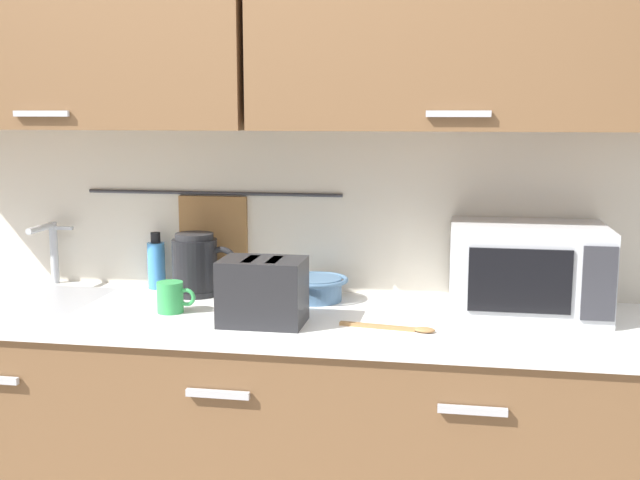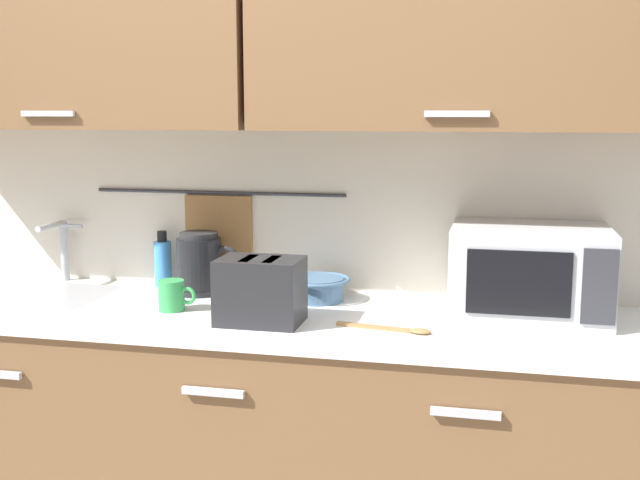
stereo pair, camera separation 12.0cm
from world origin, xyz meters
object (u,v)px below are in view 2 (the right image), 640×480
at_px(electric_kettle, 201,264).
at_px(mixing_bowl, 317,287).
at_px(toaster, 260,291).
at_px(dish_soap_bottle, 163,262).
at_px(mug_near_sink, 172,295).
at_px(wooden_spoon, 395,329).
at_px(microwave, 529,272).

xyz_separation_m(electric_kettle, mixing_bowl, (0.41, -0.01, -0.06)).
bearing_deg(toaster, dish_soap_bottle, 141.04).
height_order(mug_near_sink, wooden_spoon, mug_near_sink).
height_order(electric_kettle, dish_soap_bottle, electric_kettle).
height_order(microwave, dish_soap_bottle, microwave).
relative_size(electric_kettle, toaster, 0.89).
distance_m(mug_near_sink, mixing_bowl, 0.46).
height_order(dish_soap_bottle, mug_near_sink, dish_soap_bottle).
relative_size(microwave, dish_soap_bottle, 2.35).
xyz_separation_m(toaster, wooden_spoon, (0.39, 0.00, -0.09)).
height_order(mug_near_sink, mixing_bowl, mug_near_sink).
xyz_separation_m(mug_near_sink, mixing_bowl, (0.41, 0.23, -0.00)).
relative_size(electric_kettle, wooden_spoon, 0.82).
distance_m(electric_kettle, toaster, 0.44).
distance_m(mug_near_sink, wooden_spoon, 0.70).
distance_m(dish_soap_bottle, mug_near_sink, 0.35).
height_order(dish_soap_bottle, wooden_spoon, dish_soap_bottle).
height_order(microwave, wooden_spoon, microwave).
bearing_deg(toaster, microwave, 18.73).
bearing_deg(electric_kettle, microwave, -3.02).
bearing_deg(mixing_bowl, dish_soap_bottle, 171.86).
xyz_separation_m(microwave, mug_near_sink, (-1.07, -0.18, -0.09)).
distance_m(mug_near_sink, toaster, 0.32).
bearing_deg(electric_kettle, wooden_spoon, -24.16).
relative_size(mug_near_sink, toaster, 0.47).
bearing_deg(mixing_bowl, toaster, -108.25).
relative_size(microwave, mixing_bowl, 2.15).
xyz_separation_m(microwave, wooden_spoon, (-0.37, -0.26, -0.13)).
distance_m(mixing_bowl, toaster, 0.32).
distance_m(microwave, electric_kettle, 1.07).
bearing_deg(microwave, toaster, -161.27).
relative_size(electric_kettle, mixing_bowl, 1.06).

